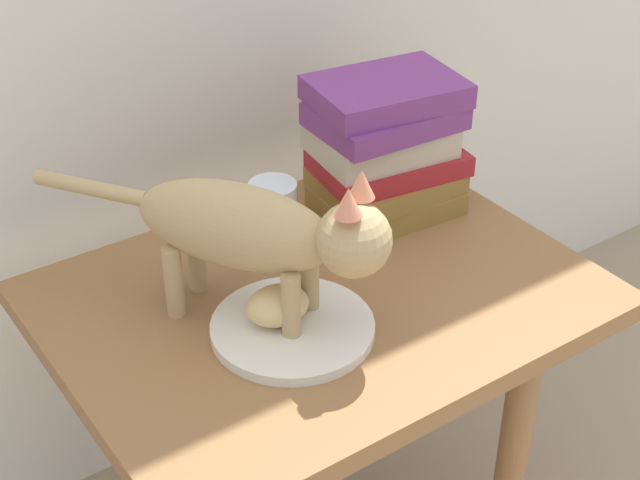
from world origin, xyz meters
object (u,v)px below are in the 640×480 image
side_table (320,338)px  candle_jar (273,213)px  bread_roll (278,305)px  cat (258,231)px  book_stack (385,147)px  plate (293,328)px

side_table → candle_jar: 0.19m
side_table → bread_roll: bread_roll is taller
cat → candle_jar: 0.22m
side_table → book_stack: (0.20, 0.12, 0.18)m
plate → candle_jar: size_ratio=2.42×
side_table → bread_roll: 0.16m
bread_roll → cat: cat is taller
plate → candle_jar: 0.23m
cat → book_stack: size_ratio=1.79×
book_stack → candle_jar: size_ratio=2.71×
bread_roll → cat: size_ratio=0.19×
plate → bread_roll: (-0.01, 0.01, 0.03)m
book_stack → candle_jar: (-0.18, 0.03, -0.07)m
cat → plate: bearing=-70.3°
side_table → candle_jar: candle_jar is taller
book_stack → candle_jar: book_stack is taller
bread_roll → candle_jar: size_ratio=0.94×
candle_jar → side_table: bearing=-98.7°
cat → book_stack: (0.30, 0.13, -0.03)m
side_table → book_stack: bearing=31.2°
plate → cat: bearing=109.7°
bread_roll → book_stack: 0.34m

